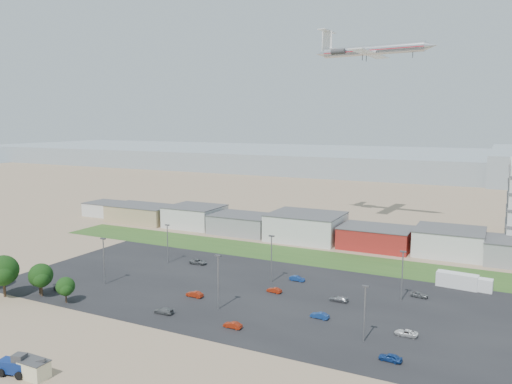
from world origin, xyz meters
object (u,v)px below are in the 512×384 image
Objects in this scene: telehandler at (15,364)px; parked_car_8 at (419,295)px; parked_car_2 at (390,357)px; portable_shed at (32,368)px; parked_car_12 at (339,299)px; parked_car_13 at (233,325)px; box_trailer_a at (457,280)px; parked_car_10 at (62,288)px; parked_car_11 at (297,278)px; parked_car_1 at (320,315)px; parked_car_4 at (195,294)px; parked_car_0 at (406,333)px; airliner at (373,50)px; parked_car_9 at (198,262)px; parked_car_3 at (164,311)px; parked_car_7 at (274,290)px.

telehandler is 2.23× the size of parked_car_8.
parked_car_2 is at bearing -174.54° from parked_car_8.
portable_shed is 74.41m from parked_car_8.
parked_car_12 is 24.96m from parked_car_13.
box_trailer_a reaches higher than parked_car_2.
box_trailer_a is 87.16m from parked_car_10.
parked_car_11 is (-27.09, -1.34, -0.00)m from parked_car_8.
parked_car_1 is at bearing 39.50° from telehandler.
parked_car_4 is 0.97× the size of parked_car_12.
parked_car_11 is at bearing -155.71° from box_trailer_a.
portable_shed is at bearing -49.63° from parked_car_0.
parked_car_2 is (48.17, 28.65, -1.03)m from telehandler.
parked_car_4 is 30.01m from parked_car_12.
airliner is at bearing 2.99° from parked_car_11.
parked_car_2 is 0.94× the size of parked_car_4.
parked_car_10 is (-15.27, -30.63, -0.01)m from parked_car_9.
airliner is 92.30m from parked_car_9.
telehandler is 2.16× the size of parked_car_11.
parked_car_10 is (-25.44, 28.65, -0.68)m from portable_shed.
parked_car_2 is 0.89× the size of parked_car_3.
parked_car_3 is 52.91m from parked_car_8.
parked_car_7 is at bearing -143.66° from box_trailer_a.
box_trailer_a is 2.49× the size of parked_car_13.
parked_car_13 is (27.70, -31.28, -0.07)m from parked_car_9.
parked_car_8 is at bearing 125.15° from parked_car_3.
parked_car_2 is at bearing 35.60° from parked_car_12.
parked_car_8 reaches higher than parked_car_3.
parked_car_1 is at bearing -74.48° from parked_car_10.
parked_car_1 is at bearing -144.42° from parked_car_11.
parked_car_1 is at bearing 148.01° from parked_car_8.
box_trailer_a reaches higher than portable_shed.
telehandler reaches higher than parked_car_0.
parked_car_9 reaches higher than parked_car_3.
box_trailer_a is 40.99m from parked_car_7.
portable_shed reaches higher than parked_car_9.
box_trailer_a is at bearing -27.18° from parked_car_8.
parked_car_7 is 0.96× the size of parked_car_13.
parked_car_2 is at bearing 88.95° from parked_car_3.
telehandler reaches higher than parked_car_3.
parked_car_2 is (15.38, -11.16, 0.02)m from parked_car_1.
box_trailer_a is 2.38× the size of parked_car_11.
parked_car_7 is 0.76× the size of parked_car_10.
portable_shed is at bearing -5.71° from parked_car_3.
parked_car_1 is at bearing -117.57° from parked_car_9.
parked_car_13 is (-0.23, -96.02, -59.62)m from airliner.
parked_car_1 is 25.09m from parked_car_8.
parked_car_11 is 0.93× the size of parked_car_12.
parked_car_2 reaches higher than parked_car_1.
box_trailer_a is at bearing 175.75° from parked_car_2.
parked_car_10 is (-43.19, -95.38, -59.56)m from airliner.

